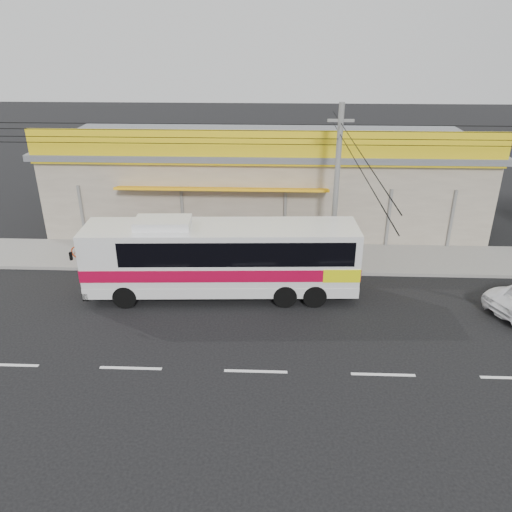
{
  "coord_description": "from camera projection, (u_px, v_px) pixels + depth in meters",
  "views": [
    {
      "loc": [
        0.53,
        -15.31,
        9.88
      ],
      "look_at": [
        -0.18,
        2.0,
        1.96
      ],
      "focal_mm": 35.0,
      "sensor_mm": 36.0,
      "label": 1
    }
  ],
  "objects": [
    {
      "name": "motorbike_red",
      "position": [
        86.0,
        251.0,
        22.88
      ],
      "size": [
        1.78,
        1.04,
        0.88
      ],
      "primitive_type": "imported",
      "rotation": [
        0.0,
        0.0,
        1.28
      ],
      "color": "#9B2D0B",
      "rests_on": "sidewalk"
    },
    {
      "name": "lane_markings",
      "position": [
        256.0,
        371.0,
        15.77
      ],
      "size": [
        50.0,
        0.12,
        0.01
      ],
      "primitive_type": null,
      "color": "silver",
      "rests_on": "ground"
    },
    {
      "name": "utility_pole",
      "position": [
        340.0,
        134.0,
        20.36
      ],
      "size": [
        34.0,
        14.0,
        7.22
      ],
      "color": "slate",
      "rests_on": "ground"
    },
    {
      "name": "sidewalk",
      "position": [
        263.0,
        257.0,
        23.46
      ],
      "size": [
        30.0,
        3.2,
        0.15
      ],
      "primitive_type": "cube",
      "color": "gray",
      "rests_on": "ground"
    },
    {
      "name": "storefront_building",
      "position": [
        266.0,
        179.0,
        27.57
      ],
      "size": [
        22.6,
        9.2,
        5.7
      ],
      "color": "gray",
      "rests_on": "ground"
    },
    {
      "name": "motorbike_dark",
      "position": [
        125.0,
        236.0,
        24.3
      ],
      "size": [
        1.83,
        0.69,
        1.07
      ],
      "primitive_type": "imported",
      "rotation": [
        0.0,
        0.0,
        1.68
      ],
      "color": "black",
      "rests_on": "sidewalk"
    },
    {
      "name": "coach_bus",
      "position": [
        226.0,
        255.0,
        19.63
      ],
      "size": [
        10.74,
        2.78,
        3.28
      ],
      "rotation": [
        0.0,
        0.0,
        0.05
      ],
      "color": "silver",
      "rests_on": "ground"
    },
    {
      "name": "ground",
      "position": [
        259.0,
        328.0,
        18.04
      ],
      "size": [
        120.0,
        120.0,
        0.0
      ],
      "primitive_type": "plane",
      "color": "black",
      "rests_on": "ground"
    }
  ]
}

